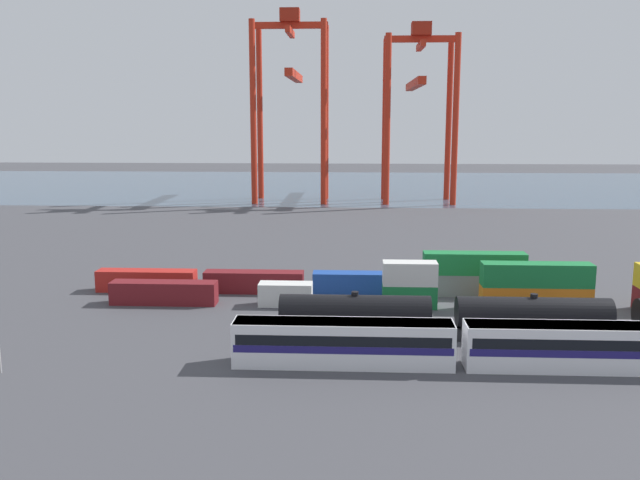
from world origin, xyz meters
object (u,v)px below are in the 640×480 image
object	(u,v)px
passenger_train	(459,343)
gantry_crane_west	(291,89)
shipping_container_1	(286,294)
freight_tank_row	(533,318)
shipping_container_12	(473,284)
gantry_crane_central	(418,96)

from	to	relation	value
passenger_train	gantry_crane_west	world-z (taller)	gantry_crane_west
shipping_container_1	gantry_crane_west	bearing A→B (deg)	94.79
freight_tank_row	shipping_container_12	world-z (taller)	freight_tank_row
passenger_train	gantry_crane_west	size ratio (longest dim) A/B	0.81
shipping_container_12	gantry_crane_central	distance (m)	100.70
shipping_container_12	gantry_crane_west	bearing A→B (deg)	107.67
passenger_train	gantry_crane_west	distance (m)	126.03
gantry_crane_west	gantry_crane_central	bearing A→B (deg)	2.13
shipping_container_12	gantry_crane_west	distance (m)	104.57
shipping_container_1	passenger_train	bearing A→B (deg)	-48.27
gantry_crane_west	freight_tank_row	bearing A→B (deg)	-73.46
freight_tank_row	shipping_container_1	bearing A→B (deg)	156.76
shipping_container_12	gantry_crane_central	bearing A→B (deg)	88.96
gantry_crane_central	freight_tank_row	bearing A→B (deg)	-89.49
freight_tank_row	shipping_container_12	distance (m)	16.69
passenger_train	shipping_container_1	size ratio (longest dim) A/B	6.38
shipping_container_12	gantry_crane_central	world-z (taller)	gantry_crane_central
gantry_crane_central	shipping_container_12	bearing A→B (deg)	-91.04
shipping_container_12	gantry_crane_west	world-z (taller)	gantry_crane_west
passenger_train	freight_tank_row	xyz separation A→B (m)	(8.23, 8.00, -0.02)
freight_tank_row	gantry_crane_central	bearing A→B (deg)	90.51
gantry_crane_west	passenger_train	bearing A→B (deg)	-78.19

